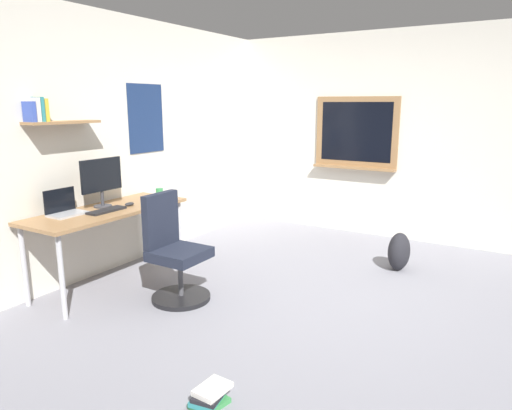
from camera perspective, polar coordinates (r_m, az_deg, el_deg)
The scene contains 12 objects.
ground_plane at distance 4.13m, azimuth 9.91°, elevation -12.37°, with size 5.20×5.20×0.00m, color gray.
wall_back at distance 5.16m, azimuth -15.96°, elevation 7.35°, with size 5.00×0.30×2.60m.
wall_right at distance 6.12m, azimuth 18.60°, elevation 7.90°, with size 0.22×5.00×2.60m.
desk at distance 4.57m, azimuth -17.73°, elevation -1.36°, with size 1.56×0.61×0.75m.
office_chair at distance 4.18m, azimuth -10.04°, elevation -6.04°, with size 0.52×0.52×0.95m.
laptop at distance 4.44m, azimuth -22.47°, elevation -0.41°, with size 0.31×0.21×0.23m.
monitor_primary at distance 4.60m, azimuth -18.46°, elevation 3.06°, with size 0.46×0.17×0.46m.
keyboard at distance 4.44m, azimuth -17.89°, elevation -0.64°, with size 0.37×0.13×0.02m, color black.
computer_mouse at distance 4.62m, azimuth -15.30°, elevation 0.11°, with size 0.10×0.06×0.03m, color #262628.
coffee_mug at distance 4.99m, azimuth -11.77°, elevation 1.50°, with size 0.08×0.08×0.09m, color #338C4C.
backpack at distance 5.09m, azimuth 17.17°, elevation -5.48°, with size 0.32×0.22×0.40m, color #232328.
book_stack_on_floor at distance 2.92m, azimuth -5.67°, elevation -22.32°, with size 0.25×0.20×0.12m.
Camera 1 is at (-3.51, -1.31, 1.72)m, focal length 32.54 mm.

